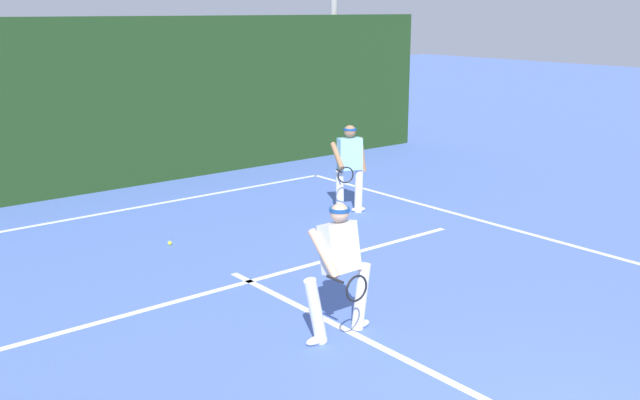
# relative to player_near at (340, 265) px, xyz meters

# --- Properties ---
(court_line_baseline_far) EXTENTS (9.65, 0.10, 0.01)m
(court_line_baseline_far) POSITION_rel_player_near_xyz_m (0.17, 6.64, -0.86)
(court_line_baseline_far) COLOR white
(court_line_baseline_far) RESTS_ON ground_plane
(court_line_service) EXTENTS (7.87, 0.10, 0.01)m
(court_line_service) POSITION_rel_player_near_xyz_m (0.17, 2.09, -0.86)
(court_line_service) COLOR white
(court_line_service) RESTS_ON ground_plane
(court_line_centre) EXTENTS (0.10, 6.40, 0.01)m
(court_line_centre) POSITION_rel_player_near_xyz_m (0.17, -0.71, -0.86)
(court_line_centre) COLOR white
(court_line_centre) RESTS_ON ground_plane
(player_near) EXTENTS (0.96, 0.85, 1.57)m
(player_near) POSITION_rel_player_near_xyz_m (0.00, 0.00, 0.00)
(player_near) COLOR silver
(player_near) RESTS_ON ground_plane
(player_far) EXTENTS (0.94, 0.88, 1.61)m
(player_far) POSITION_rel_player_near_xyz_m (3.54, 3.85, 0.03)
(player_far) COLOR silver
(player_far) RESTS_ON ground_plane
(tennis_ball) EXTENTS (0.07, 0.07, 0.07)m
(tennis_ball) POSITION_rel_player_near_xyz_m (0.09, 4.22, -0.83)
(tennis_ball) COLOR #D1E033
(tennis_ball) RESTS_ON ground_plane
(back_fence_windscreen) EXTENTS (18.78, 0.12, 3.47)m
(back_fence_windscreen) POSITION_rel_player_near_xyz_m (0.17, 8.30, 0.88)
(back_fence_windscreen) COLOR #1B3716
(back_fence_windscreen) RESTS_ON ground_plane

